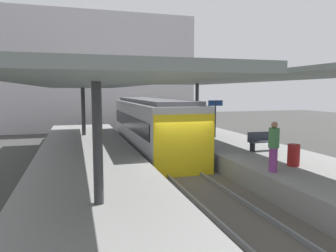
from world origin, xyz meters
The scene contains 14 objects.
ground_plane centered at (0.00, 0.00, 0.00)m, with size 80.00×80.00×0.00m, color #383835.
platform_left centered at (-3.80, 0.00, 0.50)m, with size 4.40×28.00×1.00m, color gray.
platform_right centered at (3.80, 0.00, 0.50)m, with size 4.40×28.00×1.00m, color gray.
track_ballast centered at (0.00, 0.00, 0.10)m, with size 3.20×28.00×0.20m, color #59544C.
rail_near_side centered at (-0.72, 0.00, 0.27)m, with size 0.08×28.00×0.14m, color slate.
rail_far_side centered at (0.72, 0.00, 0.27)m, with size 0.08×28.00×0.14m, color slate.
commuter_train centered at (0.00, 5.26, 1.73)m, with size 2.78×11.51×3.10m.
canopy_left centered at (-3.80, 1.40, 4.01)m, with size 4.18×21.00×3.13m.
canopy_right centered at (3.80, 1.40, 4.30)m, with size 4.18×21.00×3.43m.
platform_bench centered at (4.01, 0.05, 1.46)m, with size 1.40×0.41×0.86m.
platform_sign centered at (3.63, 4.38, 2.62)m, with size 0.90×0.08×2.21m.
litter_bin centered at (3.38, -2.94, 1.40)m, with size 0.44×0.44×0.80m, color maroon.
passenger_near_bench centered at (2.13, -3.48, 1.90)m, with size 0.36×0.36×1.73m.
station_building_backdrop centered at (-1.85, 20.00, 5.50)m, with size 18.00×6.00×11.00m, color #B7B2B7.
Camera 1 is at (-4.30, -12.52, 3.74)m, focal length 33.59 mm.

